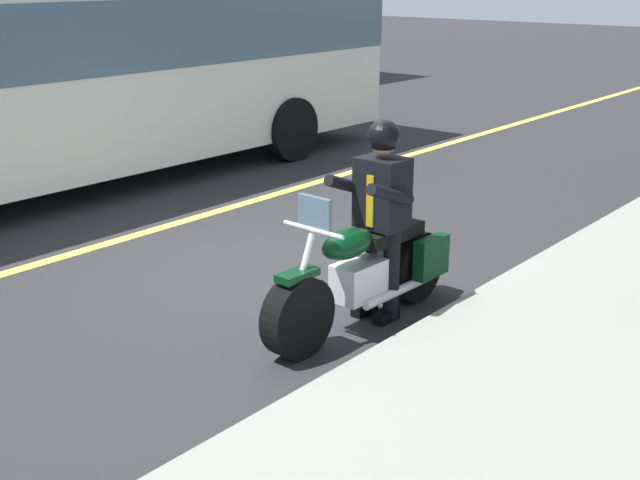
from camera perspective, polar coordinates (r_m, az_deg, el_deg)
ground_plane at (r=8.20m, az=-4.02°, el=-2.47°), size 80.00×80.00×0.00m
lane_center_stripe at (r=9.63m, az=-12.63°, el=0.33°), size 60.00×0.16×0.01m
motorcycle_main at (r=6.96m, az=3.22°, el=-2.35°), size 2.21×0.62×1.26m
rider_main at (r=6.92m, az=4.27°, el=2.60°), size 0.63×0.56×1.74m
bus_near at (r=11.74m, az=-17.55°, el=12.46°), size 11.05×2.70×3.30m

